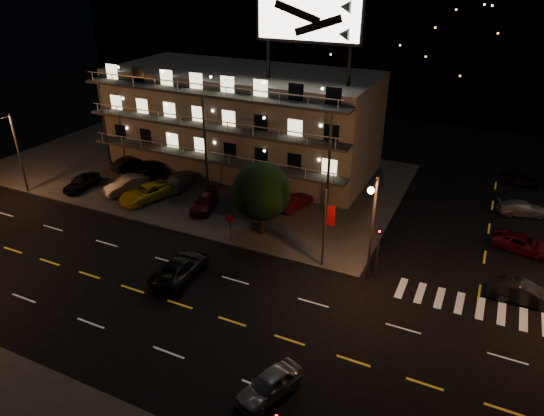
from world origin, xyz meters
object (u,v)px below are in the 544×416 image
at_px(tree, 261,193).
at_px(road_car_west, 181,268).
at_px(side_car_0, 523,293).
at_px(road_car_east, 269,385).
at_px(lot_car_2, 146,193).
at_px(lot_car_4, 262,214).
at_px(lot_car_7, 180,179).

xyz_separation_m(tree, road_car_west, (-2.54, -7.94, -3.11)).
xyz_separation_m(tree, side_car_0, (19.85, -0.52, -3.15)).
distance_m(side_car_0, road_car_west, 23.58).
relative_size(tree, side_car_0, 1.44).
distance_m(tree, road_car_east, 17.18).
bearing_deg(road_car_east, tree, 138.10).
bearing_deg(road_car_east, lot_car_2, 162.39).
height_order(lot_car_2, road_car_east, lot_car_2).
bearing_deg(side_car_0, road_car_east, 139.48).
bearing_deg(lot_car_2, road_car_west, -23.11).
xyz_separation_m(side_car_0, road_car_east, (-11.93, -14.40, -0.04)).
height_order(lot_car_2, side_car_0, lot_car_2).
xyz_separation_m(lot_car_4, side_car_0, (20.82, -2.61, -0.09)).
xyz_separation_m(lot_car_4, road_car_east, (8.90, -17.00, -0.12)).
height_order(lot_car_7, road_car_west, lot_car_7).
height_order(side_car_0, road_car_east, side_car_0).
bearing_deg(lot_car_2, lot_car_7, 94.38).
distance_m(tree, lot_car_7, 13.13).
bearing_deg(tree, lot_car_2, 175.21).
distance_m(lot_car_4, road_car_west, 10.15).
bearing_deg(road_car_west, tree, -111.27).
relative_size(lot_car_2, lot_car_4, 1.40).
relative_size(road_car_east, road_car_west, 0.73).
height_order(lot_car_4, side_car_0, lot_car_4).
xyz_separation_m(lot_car_2, lot_car_7, (1.01, 4.05, -0.00)).
xyz_separation_m(tree, lot_car_7, (-11.72, 5.12, -2.98)).
height_order(lot_car_2, road_car_west, lot_car_2).
distance_m(lot_car_4, lot_car_7, 11.16).
distance_m(lot_car_2, side_car_0, 32.62).
bearing_deg(side_car_0, tree, 87.63).
relative_size(lot_car_2, lot_car_7, 1.05).
height_order(lot_car_4, lot_car_7, lot_car_7).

